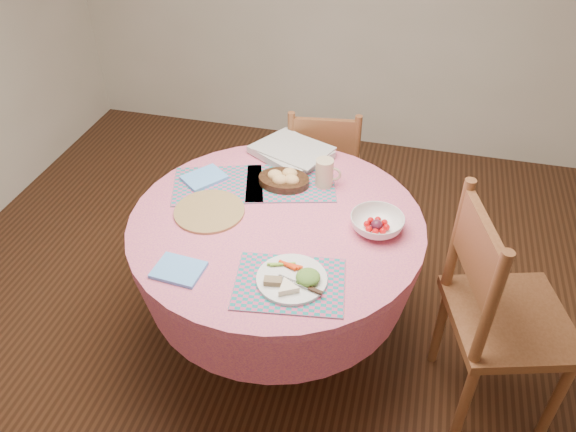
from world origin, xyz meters
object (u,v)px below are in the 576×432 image
object	(u,v)px
dining_table	(277,254)
bread_bowl	(284,179)
latte_mug	(325,173)
fruit_bowl	(377,224)
chair_right	(497,312)
chair_back	(323,172)
dinner_plate	(293,279)
wicker_trivet	(209,211)

from	to	relation	value
dining_table	bread_bowl	xyz separation A→B (m)	(-0.03, 0.25, 0.23)
latte_mug	fruit_bowl	size ratio (longest dim) A/B	0.55
chair_right	latte_mug	xyz separation A→B (m)	(-0.78, 0.39, 0.28)
chair_right	chair_back	bearing A→B (deg)	27.20
chair_back	dinner_plate	world-z (taller)	chair_back
fruit_bowl	dining_table	bearing A→B (deg)	-175.13
dining_table	bread_bowl	size ratio (longest dim) A/B	5.39
chair_back	fruit_bowl	world-z (taller)	chair_back
chair_right	dinner_plate	xyz separation A→B (m)	(-0.77, -0.24, 0.23)
chair_back	dinner_plate	xyz separation A→B (m)	(0.11, -1.17, 0.31)
wicker_trivet	fruit_bowl	size ratio (longest dim) A/B	1.28
fruit_bowl	latte_mug	bearing A→B (deg)	136.17
chair_right	chair_back	size ratio (longest dim) A/B	1.18
dining_table	wicker_trivet	xyz separation A→B (m)	(-0.29, -0.02, 0.20)
dining_table	chair_right	world-z (taller)	chair_right
wicker_trivet	bread_bowl	distance (m)	0.37
chair_back	fruit_bowl	xyz separation A→B (m)	(0.37, -0.79, 0.32)
wicker_trivet	dinner_plate	world-z (taller)	dinner_plate
chair_right	latte_mug	size ratio (longest dim) A/B	8.05
chair_back	fruit_bowl	size ratio (longest dim) A/B	3.79
fruit_bowl	wicker_trivet	bearing A→B (deg)	-175.44
chair_back	chair_right	bearing A→B (deg)	125.37
chair_right	dinner_plate	distance (m)	0.84
chair_right	fruit_bowl	xyz separation A→B (m)	(-0.52, 0.13, 0.24)
dining_table	latte_mug	bearing A→B (deg)	63.43
chair_right	bread_bowl	world-z (taller)	chair_right
wicker_trivet	fruit_bowl	bearing A→B (deg)	4.56
dining_table	chair_back	bearing A→B (deg)	87.03
bread_bowl	latte_mug	distance (m)	0.19
dinner_plate	fruit_bowl	size ratio (longest dim) A/B	1.12
dinner_plate	fruit_bowl	bearing A→B (deg)	55.88
wicker_trivet	latte_mug	xyz separation A→B (m)	(0.43, 0.31, 0.06)
dinner_plate	chair_right	bearing A→B (deg)	17.51
dining_table	chair_right	size ratio (longest dim) A/B	1.19
wicker_trivet	fruit_bowl	xyz separation A→B (m)	(0.70, 0.06, 0.03)
dinner_plate	fruit_bowl	distance (m)	0.46
chair_right	bread_bowl	xyz separation A→B (m)	(-0.96, 0.35, 0.24)
dining_table	bread_bowl	world-z (taller)	bread_bowl
dinner_plate	wicker_trivet	bearing A→B (deg)	144.21
chair_back	latte_mug	distance (m)	0.65
dining_table	bread_bowl	bearing A→B (deg)	97.35
wicker_trivet	chair_right	bearing A→B (deg)	-3.65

